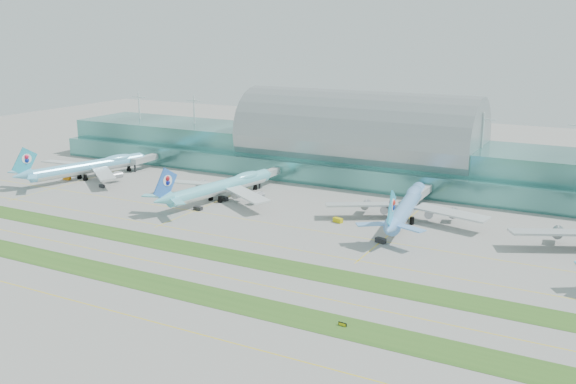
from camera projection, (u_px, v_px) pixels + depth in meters
The scene contains 18 objects.
ground at pixel (210, 255), 212.51m from camera, with size 700.00×700.00×0.00m, color gray.
terminal at pixel (357, 149), 319.06m from camera, with size 340.00×69.10×36.00m.
grass_strip_near at pixel (156, 284), 188.56m from camera, with size 420.00×12.00×0.08m, color #2D591E.
grass_strip_far at pixel (214, 253), 214.21m from camera, with size 420.00×12.00×0.08m, color #2D591E.
taxiline_a at pixel (108, 310), 171.46m from camera, with size 420.00×0.35×0.01m, color yellow.
taxiline_b at pixel (185, 269), 200.54m from camera, with size 420.00×0.35×0.01m, color yellow.
taxiline_c at pixel (239, 239), 227.90m from camera, with size 420.00×0.35×0.01m, color yellow.
taxiline_d at pixel (270, 223), 246.71m from camera, with size 420.00×0.35×0.01m, color yellow.
airliner_a at pixel (89, 166), 318.43m from camera, with size 61.67×71.38×20.03m.
airliner_b at pixel (222, 186), 279.07m from camera, with size 62.08×71.29×19.72m.
airliner_c at pixel (407, 205), 248.72m from camera, with size 63.24×72.35×19.94m.
gse_a at pixel (67, 178), 316.22m from camera, with size 3.91×1.81×1.80m, color orange.
gse_b at pixel (102, 186), 301.01m from camera, with size 2.83×1.60×1.47m, color black.
gse_c at pixel (198, 208), 264.26m from camera, with size 3.68×1.91×1.46m, color black.
gse_d at pixel (223, 199), 278.62m from camera, with size 4.07×2.13×1.75m, color black.
gse_e at pixel (338, 220), 247.57m from camera, with size 3.77×1.81×1.77m, color #CABB0B.
gse_f at pixel (381, 240), 224.21m from camera, with size 3.67×1.97×1.74m, color black.
taxiway_sign_east at pixel (342, 324), 161.92m from camera, with size 2.37×0.54×1.00m.
Camera 1 is at (116.78, -164.99, 73.51)m, focal length 40.00 mm.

